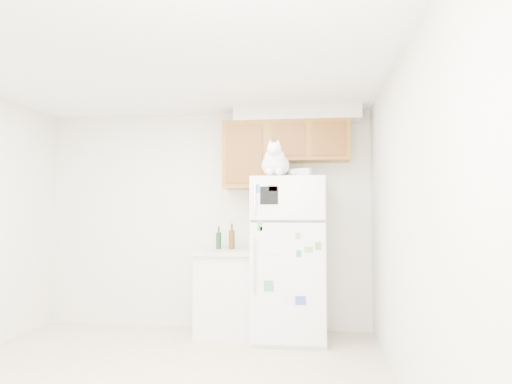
% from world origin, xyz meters
% --- Properties ---
extents(room_shell, '(3.84, 4.04, 2.52)m').
position_xyz_m(room_shell, '(0.12, 0.24, 1.67)').
color(room_shell, white).
rests_on(room_shell, ground_plane).
extents(refrigerator, '(0.76, 0.78, 1.70)m').
position_xyz_m(refrigerator, '(0.99, 1.61, 0.85)').
color(refrigerator, white).
rests_on(refrigerator, ground_plane).
extents(base_counter, '(0.64, 0.64, 0.92)m').
position_xyz_m(base_counter, '(0.30, 1.68, 0.46)').
color(base_counter, white).
rests_on(base_counter, ground_plane).
extents(cat, '(0.35, 0.52, 0.36)m').
position_xyz_m(cat, '(0.87, 1.37, 1.84)').
color(cat, white).
rests_on(cat, refrigerator).
extents(storage_box_back, '(0.22, 0.19, 0.10)m').
position_xyz_m(storage_box_back, '(1.08, 1.68, 1.75)').
color(storage_box_back, white).
rests_on(storage_box_back, refrigerator).
extents(storage_box_front, '(0.18, 0.15, 0.09)m').
position_xyz_m(storage_box_front, '(1.16, 1.51, 1.74)').
color(storage_box_front, white).
rests_on(storage_box_front, refrigerator).
extents(bottle_green, '(0.06, 0.06, 0.26)m').
position_xyz_m(bottle_green, '(0.18, 1.84, 1.05)').
color(bottle_green, '#19381E').
rests_on(bottle_green, base_counter).
extents(bottle_amber, '(0.07, 0.07, 0.29)m').
position_xyz_m(bottle_amber, '(0.34, 1.82, 1.06)').
color(bottle_amber, '#593814').
rests_on(bottle_amber, base_counter).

